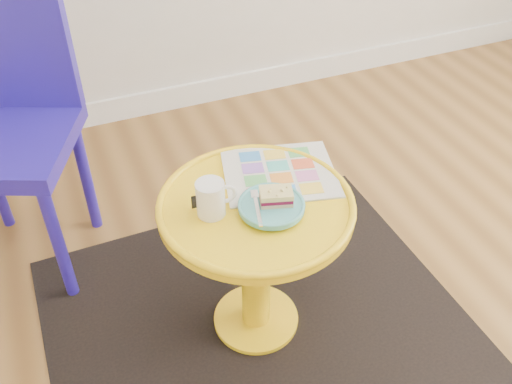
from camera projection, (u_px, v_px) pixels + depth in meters
name	position (u px, v px, depth m)	size (l,w,h in m)	color
room_walls	(91.00, 267.00, 1.97)	(4.00, 4.00, 4.00)	silver
rug	(256.00, 320.00, 1.86)	(1.30, 1.10, 0.01)	black
side_table	(256.00, 241.00, 1.63)	(0.54, 0.54, 0.51)	yellow
chair	(4.00, 114.00, 1.79)	(0.57, 0.57, 0.97)	#2719A5
newspaper	(280.00, 173.00, 1.64)	(0.32, 0.27, 0.01)	silver
mug	(211.00, 198.00, 1.47)	(0.11, 0.08, 0.10)	white
plate	(271.00, 206.00, 1.50)	(0.18, 0.18, 0.02)	#53AEAF
cake_slice	(276.00, 196.00, 1.49)	(0.10, 0.08, 0.04)	#D3BC8C
fork	(257.00, 206.00, 1.49)	(0.05, 0.14, 0.00)	silver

